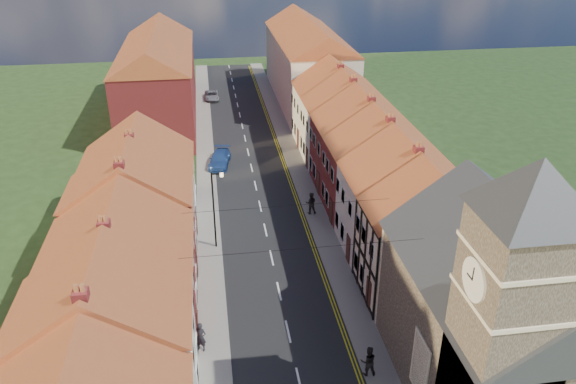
# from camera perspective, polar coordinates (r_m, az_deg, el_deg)

# --- Properties ---
(road) EXTENTS (7.00, 90.00, 0.02)m
(road) POSITION_cam_1_polar(r_m,az_deg,el_deg) (51.14, -3.32, 0.65)
(road) COLOR black
(road) RESTS_ON ground
(pavement_left) EXTENTS (1.80, 90.00, 0.12)m
(pavement_left) POSITION_cam_1_polar(r_m,az_deg,el_deg) (50.98, -8.24, 0.37)
(pavement_left) COLOR gray
(pavement_left) RESTS_ON ground
(pavement_right) EXTENTS (1.80, 90.00, 0.12)m
(pavement_right) POSITION_cam_1_polar(r_m,az_deg,el_deg) (51.64, 1.55, 1.01)
(pavement_right) COLOR gray
(pavement_right) RESTS_ON ground
(church) EXTENTS (11.25, 14.25, 15.20)m
(church) POSITION_cam_1_polar(r_m,az_deg,el_deg) (28.54, 21.45, -10.94)
(church) COLOR #373227
(church) RESTS_ON ground
(cottage_r_tudor) EXTENTS (8.30, 5.20, 9.00)m
(cottage_r_tudor) POSITION_cam_1_polar(r_m,az_deg,el_deg) (36.16, 14.07, -3.99)
(cottage_r_tudor) COLOR #F4EDCD
(cottage_r_tudor) RESTS_ON ground
(cottage_r_white_near) EXTENTS (8.30, 6.00, 9.00)m
(cottage_r_white_near) POSITION_cam_1_polar(r_m,az_deg,el_deg) (40.56, 11.38, -0.15)
(cottage_r_white_near) COLOR beige
(cottage_r_white_near) RESTS_ON ground
(cottage_r_cream_mid) EXTENTS (8.30, 5.20, 9.00)m
(cottage_r_cream_mid) POSITION_cam_1_polar(r_m,az_deg,el_deg) (45.16, 9.19, 2.91)
(cottage_r_cream_mid) COLOR maroon
(cottage_r_cream_mid) RESTS_ON ground
(cottage_r_pink) EXTENTS (8.30, 6.00, 9.00)m
(cottage_r_pink) POSITION_cam_1_polar(r_m,az_deg,el_deg) (49.94, 7.40, 5.39)
(cottage_r_pink) COLOR maroon
(cottage_r_pink) RESTS_ON ground
(cottage_r_white_far) EXTENTS (8.30, 5.20, 9.00)m
(cottage_r_white_far) POSITION_cam_1_polar(r_m,az_deg,el_deg) (54.82, 5.92, 7.44)
(cottage_r_white_far) COLOR beige
(cottage_r_white_far) RESTS_ON ground
(cottage_r_cream_far) EXTENTS (8.30, 6.00, 9.00)m
(cottage_r_cream_far) POSITION_cam_1_polar(r_m,az_deg,el_deg) (59.80, 4.67, 9.13)
(cottage_r_cream_far) COLOR beige
(cottage_r_cream_far) RESTS_ON ground
(cottage_l_cream) EXTENTS (8.30, 6.30, 9.10)m
(cottage_l_cream) POSITION_cam_1_polar(r_m,az_deg,el_deg) (28.39, -18.05, -14.03)
(cottage_l_cream) COLOR beige
(cottage_l_cream) RESTS_ON ground
(cottage_l_white) EXTENTS (8.30, 6.90, 8.80)m
(cottage_l_white) POSITION_cam_1_polar(r_m,az_deg,el_deg) (33.55, -16.55, -7.15)
(cottage_l_white) COLOR maroon
(cottage_l_white) RESTS_ON ground
(cottage_l_brick_mid) EXTENTS (8.30, 5.70, 9.10)m
(cottage_l_brick_mid) POSITION_cam_1_polar(r_m,az_deg,el_deg) (38.68, -15.59, -1.96)
(cottage_l_brick_mid) COLOR maroon
(cottage_l_brick_mid) RESTS_ON ground
(cottage_l_pink) EXTENTS (8.30, 6.30, 8.80)m
(cottage_l_pink) POSITION_cam_1_polar(r_m,az_deg,el_deg) (43.91, -14.84, 1.46)
(cottage_l_pink) COLOR beige
(cottage_l_pink) RESTS_ON ground
(block_right_far) EXTENTS (8.30, 24.20, 10.50)m
(block_right_far) POSITION_cam_1_polar(r_m,az_deg,el_deg) (74.02, 2.02, 13.30)
(block_right_far) COLOR #F4EDCD
(block_right_far) RESTS_ON ground
(block_left_far) EXTENTS (8.30, 24.20, 10.50)m
(block_left_far) POSITION_cam_1_polar(r_m,az_deg,el_deg) (68.21, -13.07, 11.47)
(block_left_far) COLOR maroon
(block_left_far) RESTS_ON ground
(lamppost) EXTENTS (0.88, 0.15, 6.00)m
(lamppost) POSITION_cam_1_polar(r_m,az_deg,el_deg) (40.48, -7.45, -1.37)
(lamppost) COLOR black
(lamppost) RESTS_ON pavement_left
(car_far) EXTENTS (2.61, 4.75, 1.30)m
(car_far) POSITION_cam_1_polar(r_m,az_deg,el_deg) (55.38, -6.95, 3.34)
(car_far) COLOR navy
(car_far) RESTS_ON ground
(car_distant) EXTENTS (1.83, 3.90, 1.08)m
(car_distant) POSITION_cam_1_polar(r_m,az_deg,el_deg) (75.84, -7.76, 9.68)
(car_distant) COLOR #9A9BA1
(car_distant) RESTS_ON ground
(pedestrian_left) EXTENTS (0.77, 0.63, 1.81)m
(pedestrian_left) POSITION_cam_1_polar(r_m,az_deg,el_deg) (32.85, -8.87, -14.37)
(pedestrian_left) COLOR black
(pedestrian_left) RESTS_ON pavement_left
(pedestrian_right) EXTENTS (0.92, 0.74, 1.80)m
(pedestrian_right) POSITION_cam_1_polar(r_m,az_deg,el_deg) (31.41, 8.15, -16.63)
(pedestrian_right) COLOR black
(pedestrian_right) RESTS_ON pavement_right
(pedestrian_right_b) EXTENTS (0.99, 0.81, 1.85)m
(pedestrian_right_b) POSITION_cam_1_polar(r_m,az_deg,el_deg) (45.86, 2.33, -1.13)
(pedestrian_right_b) COLOR black
(pedestrian_right_b) RESTS_ON pavement_right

